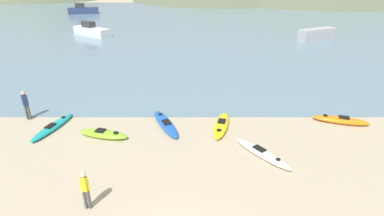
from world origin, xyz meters
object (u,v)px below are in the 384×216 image
(kayak_on_sand_2, at_px, (54,126))
(moored_boat_1, at_px, (93,31))
(kayak_on_sand_0, at_px, (167,123))
(kayak_on_sand_5, at_px, (263,153))
(kayak_on_sand_1, at_px, (104,134))
(moored_boat_2, at_px, (318,34))
(moored_boat_0, at_px, (84,10))
(person_near_foreground, at_px, (86,188))
(kayak_on_sand_3, at_px, (222,125))
(kayak_on_sand_4, at_px, (342,120))
(person_near_waterline, at_px, (27,103))

(kayak_on_sand_2, bearing_deg, moored_boat_1, 102.50)
(kayak_on_sand_0, height_order, kayak_on_sand_5, kayak_on_sand_0)
(kayak_on_sand_1, bearing_deg, moored_boat_2, 50.19)
(kayak_on_sand_2, relative_size, moored_boat_2, 0.66)
(moored_boat_0, bearing_deg, moored_boat_1, -69.12)
(kayak_on_sand_2, relative_size, moored_boat_0, 0.57)
(kayak_on_sand_0, xyz_separation_m, person_near_foreground, (-2.27, -6.27, 0.74))
(kayak_on_sand_3, xyz_separation_m, kayak_on_sand_5, (1.62, -2.76, 0.00))
(moored_boat_1, bearing_deg, moored_boat_2, -5.19)
(person_near_foreground, bearing_deg, kayak_on_sand_0, 70.08)
(kayak_on_sand_2, bearing_deg, kayak_on_sand_4, 2.50)
(kayak_on_sand_0, xyz_separation_m, kayak_on_sand_4, (9.76, 0.35, 0.03))
(moored_boat_0, bearing_deg, kayak_on_sand_4, -57.55)
(person_near_waterline, xyz_separation_m, moored_boat_1, (-3.81, 24.44, -0.32))
(person_near_foreground, relative_size, person_near_waterline, 0.90)
(person_near_foreground, xyz_separation_m, moored_boat_2, (19.07, 28.93, -0.17))
(person_near_waterline, bearing_deg, moored_boat_1, 98.86)
(kayak_on_sand_5, xyz_separation_m, moored_boat_0, (-24.82, 50.33, 0.63))
(kayak_on_sand_2, relative_size, kayak_on_sand_3, 1.06)
(kayak_on_sand_5, bearing_deg, kayak_on_sand_3, 120.46)
(person_near_foreground, distance_m, moored_boat_2, 34.65)
(person_near_foreground, bearing_deg, kayak_on_sand_5, 25.63)
(person_near_foreground, distance_m, person_near_waterline, 9.06)
(kayak_on_sand_0, distance_m, person_near_foreground, 6.71)
(moored_boat_1, distance_m, moored_boat_2, 28.64)
(kayak_on_sand_1, relative_size, kayak_on_sand_5, 0.93)
(kayak_on_sand_3, bearing_deg, kayak_on_sand_2, -178.97)
(kayak_on_sand_3, distance_m, kayak_on_sand_4, 6.74)
(kayak_on_sand_1, distance_m, kayak_on_sand_2, 3.07)
(kayak_on_sand_2, distance_m, moored_boat_0, 49.78)
(moored_boat_2, bearing_deg, kayak_on_sand_1, -129.81)
(kayak_on_sand_3, distance_m, kayak_on_sand_5, 3.20)
(kayak_on_sand_2, height_order, kayak_on_sand_3, kayak_on_sand_3)
(kayak_on_sand_0, relative_size, person_near_foreground, 2.20)
(kayak_on_sand_5, height_order, person_near_foreground, person_near_foreground)
(kayak_on_sand_5, distance_m, moored_boat_1, 32.61)
(kayak_on_sand_1, height_order, kayak_on_sand_2, kayak_on_sand_1)
(kayak_on_sand_4, height_order, person_near_waterline, person_near_waterline)
(kayak_on_sand_2, distance_m, person_near_foreground, 7.06)
(kayak_on_sand_0, xyz_separation_m, moored_boat_0, (-20.16, 47.39, 0.63))
(kayak_on_sand_2, relative_size, person_near_waterline, 1.94)
(kayak_on_sand_2, bearing_deg, moored_boat_2, 45.21)
(kayak_on_sand_0, bearing_deg, person_near_waterline, 174.09)
(kayak_on_sand_4, height_order, moored_boat_0, moored_boat_0)
(person_near_waterline, relative_size, moored_boat_0, 0.30)
(moored_boat_0, bearing_deg, kayak_on_sand_5, -63.75)
(kayak_on_sand_0, distance_m, kayak_on_sand_5, 5.51)
(kayak_on_sand_3, bearing_deg, kayak_on_sand_5, -59.54)
(person_near_waterline, distance_m, moored_boat_1, 24.74)
(kayak_on_sand_5, xyz_separation_m, person_near_foreground, (-6.93, -3.33, 0.74))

